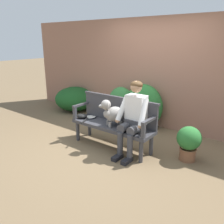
{
  "coord_description": "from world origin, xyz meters",
  "views": [
    {
      "loc": [
        2.53,
        -3.27,
        1.98
      ],
      "look_at": [
        0.0,
        0.0,
        0.7
      ],
      "focal_mm": 37.73,
      "sensor_mm": 36.0,
      "label": 1
    }
  ],
  "objects_px": {
    "garden_bench": "(112,128)",
    "tennis_racket": "(89,117)",
    "person_seated": "(134,116)",
    "potted_plant": "(189,141)",
    "baseball_glove": "(82,116)",
    "dog_on_bench": "(112,113)"
  },
  "relations": [
    {
      "from": "person_seated",
      "to": "dog_on_bench",
      "type": "distance_m",
      "value": 0.44
    },
    {
      "from": "garden_bench",
      "to": "tennis_racket",
      "type": "relative_size",
      "value": 2.84
    },
    {
      "from": "dog_on_bench",
      "to": "potted_plant",
      "type": "relative_size",
      "value": 0.83
    },
    {
      "from": "dog_on_bench",
      "to": "tennis_racket",
      "type": "relative_size",
      "value": 0.87
    },
    {
      "from": "garden_bench",
      "to": "tennis_racket",
      "type": "distance_m",
      "value": 0.63
    },
    {
      "from": "potted_plant",
      "to": "person_seated",
      "type": "bearing_deg",
      "value": -155.76
    },
    {
      "from": "dog_on_bench",
      "to": "tennis_racket",
      "type": "bearing_deg",
      "value": 172.84
    },
    {
      "from": "garden_bench",
      "to": "person_seated",
      "type": "distance_m",
      "value": 0.58
    },
    {
      "from": "garden_bench",
      "to": "dog_on_bench",
      "type": "distance_m",
      "value": 0.32
    },
    {
      "from": "baseball_glove",
      "to": "potted_plant",
      "type": "xyz_separation_m",
      "value": [
        2.05,
        0.44,
        -0.15
      ]
    },
    {
      "from": "person_seated",
      "to": "potted_plant",
      "type": "relative_size",
      "value": 2.19
    },
    {
      "from": "garden_bench",
      "to": "baseball_glove",
      "type": "bearing_deg",
      "value": -175.35
    },
    {
      "from": "garden_bench",
      "to": "baseball_glove",
      "type": "xyz_separation_m",
      "value": [
        -0.72,
        -0.06,
        0.11
      ]
    },
    {
      "from": "tennis_racket",
      "to": "potted_plant",
      "type": "distance_m",
      "value": 1.99
    },
    {
      "from": "person_seated",
      "to": "potted_plant",
      "type": "xyz_separation_m",
      "value": [
        0.86,
        0.39,
        -0.38
      ]
    },
    {
      "from": "potted_plant",
      "to": "tennis_racket",
      "type": "bearing_deg",
      "value": -170.28
    },
    {
      "from": "person_seated",
      "to": "dog_on_bench",
      "type": "bearing_deg",
      "value": -175.96
    },
    {
      "from": "garden_bench",
      "to": "dog_on_bench",
      "type": "xyz_separation_m",
      "value": [
        0.04,
        -0.04,
        0.31
      ]
    },
    {
      "from": "person_seated",
      "to": "dog_on_bench",
      "type": "height_order",
      "value": "person_seated"
    },
    {
      "from": "tennis_racket",
      "to": "potted_plant",
      "type": "relative_size",
      "value": 0.96
    },
    {
      "from": "person_seated",
      "to": "dog_on_bench",
      "type": "relative_size",
      "value": 2.63
    },
    {
      "from": "garden_bench",
      "to": "tennis_racket",
      "type": "height_order",
      "value": "tennis_racket"
    }
  ]
}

